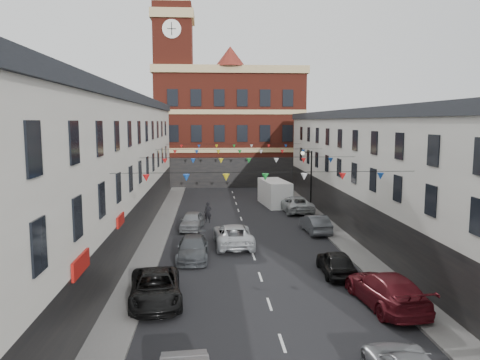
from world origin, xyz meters
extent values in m
plane|color=black|center=(0.00, 0.00, 0.00)|extent=(160.00, 160.00, 0.00)
cube|color=#605E5B|center=(-6.90, 2.00, 0.07)|extent=(1.80, 64.00, 0.15)
cube|color=#605E5B|center=(6.90, 2.00, 0.07)|extent=(1.80, 64.00, 0.15)
cube|color=beige|center=(-11.80, 1.00, 5.00)|extent=(8.00, 56.00, 10.00)
cube|color=black|center=(-11.80, 1.00, 10.35)|extent=(8.40, 56.00, 0.70)
cube|color=black|center=(-7.75, 1.00, 1.60)|extent=(0.12, 56.00, 3.20)
cube|color=silver|center=(11.80, 1.00, 4.50)|extent=(8.00, 56.00, 9.00)
cube|color=black|center=(11.80, 1.00, 9.35)|extent=(8.40, 56.00, 0.70)
cube|color=black|center=(7.75, 1.00, 1.60)|extent=(0.12, 56.00, 3.20)
cube|color=maroon|center=(0.00, 38.00, 7.50)|extent=(20.00, 12.00, 15.00)
cube|color=tan|center=(0.00, 38.00, 15.50)|extent=(20.60, 12.60, 1.00)
cone|color=maroon|center=(0.00, 33.00, 17.20)|extent=(4.00, 4.00, 2.60)
cube|color=maroon|center=(-7.50, 35.00, 12.00)|extent=(5.00, 5.00, 24.00)
cube|color=tan|center=(-7.50, 35.00, 22.50)|extent=(5.60, 5.60, 1.20)
cube|color=tan|center=(-7.50, 35.00, 24.60)|extent=(4.40, 4.40, 3.00)
cylinder|color=white|center=(-7.50, 32.45, 20.50)|extent=(2.40, 0.12, 2.40)
cube|color=#2A4721|center=(-4.00, 62.00, 5.00)|extent=(40.00, 14.00, 10.00)
cylinder|color=black|center=(6.80, 14.00, 3.00)|extent=(0.14, 0.14, 6.00)
cylinder|color=black|center=(6.40, 14.00, 5.90)|extent=(0.90, 0.10, 0.10)
sphere|color=beige|center=(5.95, 14.00, 5.80)|extent=(0.36, 0.36, 0.36)
imported|color=black|center=(-5.50, -7.41, 0.73)|extent=(3.01, 5.52, 1.47)
imported|color=#46494E|center=(-3.95, -0.18, 0.70)|extent=(2.00, 4.84, 1.40)
imported|color=gray|center=(-4.30, 8.15, 0.71)|extent=(2.12, 4.34, 1.43)
imported|color=maroon|center=(5.50, -8.61, 0.83)|extent=(2.85, 5.89, 1.65)
imported|color=black|center=(4.38, -3.90, 0.72)|extent=(1.83, 4.27, 1.44)
imported|color=#4D5054|center=(5.50, 6.29, 0.73)|extent=(1.79, 4.51, 1.46)
imported|color=#B1B5B6|center=(5.50, 14.89, 0.78)|extent=(2.97, 5.80, 1.57)
imported|color=silver|center=(-1.20, 2.82, 0.78)|extent=(2.84, 5.74, 1.56)
cube|color=white|center=(3.97, 18.70, 1.31)|extent=(2.99, 6.16, 2.62)
imported|color=black|center=(-3.00, 10.60, 0.89)|extent=(0.73, 0.57, 1.79)
camera|label=1|loc=(-2.84, -29.48, 8.76)|focal=35.00mm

